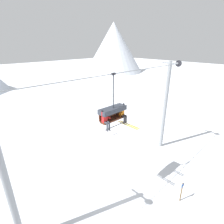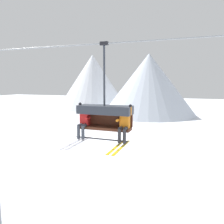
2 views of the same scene
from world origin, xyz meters
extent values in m
cone|color=white|center=(-24.65, 50.52, 7.70)|extent=(20.41, 20.41, 15.40)
cone|color=silver|center=(-6.91, 43.24, 7.07)|extent=(21.90, 21.90, 14.13)
cylinder|color=gray|center=(0.58, -0.80, 8.84)|extent=(16.44, 0.05, 0.05)
cube|color=#512819|center=(-0.24, -0.80, 5.92)|extent=(1.91, 0.48, 0.10)
cube|color=#512819|center=(-0.24, -0.52, 6.19)|extent=(1.91, 0.08, 0.45)
cube|color=#2D333D|center=(-0.24, -0.74, 6.57)|extent=(1.95, 0.68, 0.30)
cylinder|color=black|center=(-0.24, -1.12, 5.59)|extent=(1.91, 0.04, 0.04)
cylinder|color=#2D333D|center=(-0.24, -0.80, 7.76)|extent=(0.07, 0.07, 2.08)
cube|color=black|center=(-0.24, -0.80, 8.84)|extent=(0.28, 0.12, 0.12)
cube|color=red|center=(-1.00, -0.82, 6.23)|extent=(0.32, 0.22, 0.52)
sphere|color=#284C93|center=(-1.00, -0.82, 6.59)|extent=(0.22, 0.22, 0.22)
ellipsoid|color=black|center=(-1.00, -0.92, 6.59)|extent=(0.17, 0.04, 0.08)
cylinder|color=#3D424C|center=(-1.09, -0.99, 6.01)|extent=(0.11, 0.34, 0.11)
cylinder|color=#3D424C|center=(-0.92, -0.99, 6.01)|extent=(0.11, 0.34, 0.11)
cylinder|color=#3D424C|center=(-1.09, -1.16, 5.77)|extent=(0.11, 0.11, 0.48)
cylinder|color=#3D424C|center=(-0.92, -1.16, 5.77)|extent=(0.11, 0.11, 0.48)
cube|color=#B2B2BC|center=(-1.09, -1.46, 5.48)|extent=(0.09, 1.70, 0.02)
cube|color=#B2B2BC|center=(-0.92, -1.46, 5.48)|extent=(0.09, 1.70, 0.02)
cylinder|color=red|center=(-1.19, -0.82, 6.58)|extent=(0.09, 0.09, 0.30)
sphere|color=black|center=(-1.19, -0.82, 6.75)|extent=(0.11, 0.11, 0.11)
cylinder|color=red|center=(-0.82, -0.97, 6.27)|extent=(0.09, 0.30, 0.09)
cube|color=orange|center=(0.53, -0.82, 6.23)|extent=(0.32, 0.22, 0.52)
sphere|color=#284C93|center=(0.53, -0.82, 6.59)|extent=(0.22, 0.22, 0.22)
ellipsoid|color=black|center=(0.53, -0.92, 6.59)|extent=(0.17, 0.04, 0.08)
cylinder|color=#2D2D33|center=(0.44, -0.99, 6.01)|extent=(0.11, 0.34, 0.11)
cylinder|color=#2D2D33|center=(0.62, -0.99, 6.01)|extent=(0.11, 0.34, 0.11)
cylinder|color=#2D2D33|center=(0.44, -1.16, 5.77)|extent=(0.11, 0.11, 0.48)
cylinder|color=#2D2D33|center=(0.62, -1.16, 5.77)|extent=(0.11, 0.11, 0.48)
cube|color=gold|center=(0.44, -1.46, 5.48)|extent=(0.09, 1.70, 0.02)
cube|color=gold|center=(0.62, -1.46, 5.48)|extent=(0.09, 1.70, 0.02)
cylinder|color=orange|center=(0.34, -0.97, 6.27)|extent=(0.09, 0.30, 0.09)
cylinder|color=orange|center=(0.71, -0.82, 6.58)|extent=(0.09, 0.09, 0.30)
sphere|color=black|center=(0.71, -0.82, 6.75)|extent=(0.11, 0.11, 0.11)
camera|label=1|loc=(-7.47, -8.27, 10.54)|focal=28.00mm
camera|label=2|loc=(2.63, -7.89, 7.54)|focal=35.00mm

